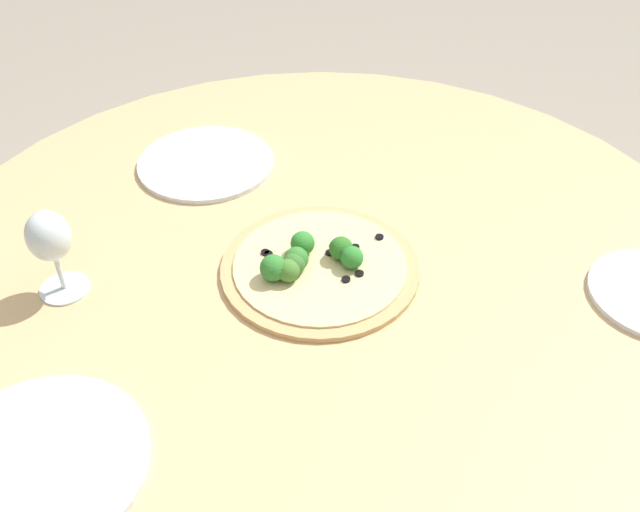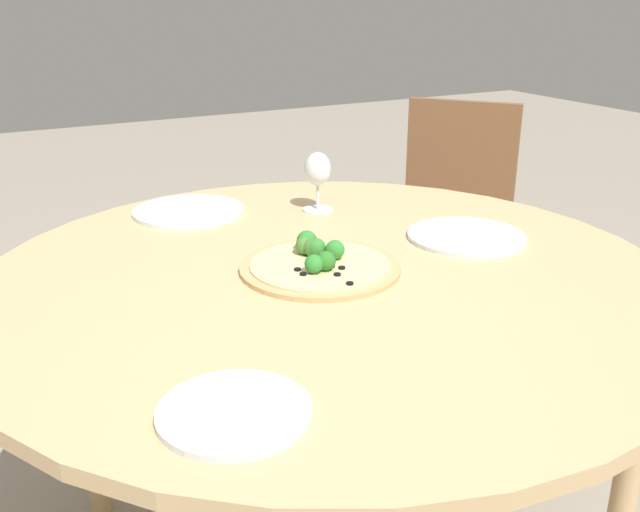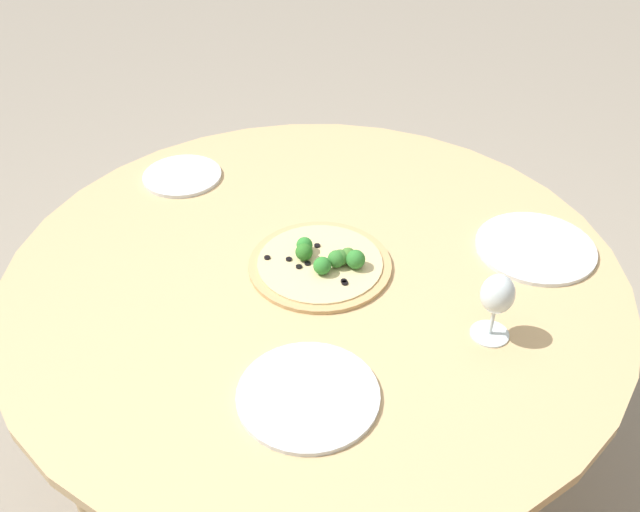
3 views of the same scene
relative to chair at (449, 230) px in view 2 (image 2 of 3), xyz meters
The scene contains 7 objects.
dining_table 1.10m from the chair, 38.64° to the left, with size 1.39×1.39×0.74m.
chair is the anchor object (origin of this frame).
pizza 1.11m from the chair, 37.56° to the left, with size 0.32×0.32×0.06m.
wine_glass 0.81m from the chair, 24.29° to the left, with size 0.08×0.08×0.15m.
plate_near 0.84m from the chair, 53.91° to the left, with size 0.26×0.26×0.01m.
plate_far 1.62m from the chair, 41.60° to the left, with size 0.21×0.21×0.01m.
plate_side 1.01m from the chair, ahead, with size 0.28×0.28×0.01m.
Camera 2 is at (0.64, 1.16, 1.28)m, focal length 40.00 mm.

